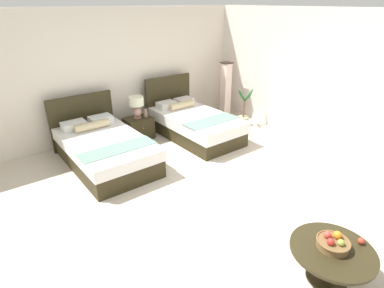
% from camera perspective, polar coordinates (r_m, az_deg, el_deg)
% --- Properties ---
extents(ground_plane, '(9.56, 9.96, 0.02)m').
position_cam_1_polar(ground_plane, '(5.04, 4.45, -8.43)').
color(ground_plane, beige).
extents(wall_back, '(9.56, 0.12, 2.65)m').
position_cam_1_polar(wall_back, '(7.05, -12.97, 12.59)').
color(wall_back, silver).
rests_on(wall_back, ground).
extents(wall_side_right, '(0.12, 5.56, 2.65)m').
position_cam_1_polar(wall_side_right, '(6.95, 21.62, 11.34)').
color(wall_side_right, silver).
rests_on(wall_side_right, ground).
extents(bed_near_window, '(1.29, 2.17, 1.07)m').
position_cam_1_polar(bed_near_window, '(5.89, -15.86, -0.80)').
color(bed_near_window, '#2E2815').
rests_on(bed_near_window, ground).
extents(bed_near_corner, '(1.21, 2.14, 1.17)m').
position_cam_1_polar(bed_near_corner, '(6.82, 0.28, 3.82)').
color(bed_near_corner, '#2E2815').
rests_on(bed_near_corner, ground).
extents(nightstand, '(0.57, 0.44, 0.48)m').
position_cam_1_polar(nightstand, '(6.81, -9.77, 2.86)').
color(nightstand, '#2E2815').
rests_on(nightstand, ground).
extents(table_lamp, '(0.31, 0.31, 0.46)m').
position_cam_1_polar(table_lamp, '(6.65, -10.18, 7.18)').
color(table_lamp, tan).
rests_on(table_lamp, nightstand).
extents(vase, '(0.08, 0.08, 0.18)m').
position_cam_1_polar(vase, '(6.74, -8.53, 5.69)').
color(vase, gray).
rests_on(vase, nightstand).
extents(coffee_table, '(0.86, 0.86, 0.41)m').
position_cam_1_polar(coffee_table, '(3.75, 24.23, -18.33)').
color(coffee_table, '#2E2815').
rests_on(coffee_table, ground).
extents(fruit_bowl, '(0.34, 0.34, 0.16)m').
position_cam_1_polar(fruit_bowl, '(3.67, 24.51, -16.19)').
color(fruit_bowl, brown).
rests_on(fruit_bowl, coffee_table).
extents(loose_apple, '(0.07, 0.07, 0.07)m').
position_cam_1_polar(loose_apple, '(3.86, 28.67, -15.40)').
color(loose_apple, '#B03726').
rests_on(loose_apple, coffee_table).
extents(floor_lamp_corner, '(0.24, 0.24, 1.38)m').
position_cam_1_polar(floor_lamp_corner, '(8.02, 6.19, 9.84)').
color(floor_lamp_corner, black).
rests_on(floor_lamp_corner, ground).
extents(potted_palm, '(0.56, 0.43, 0.95)m').
position_cam_1_polar(potted_palm, '(7.57, 9.45, 5.37)').
color(potted_palm, gray).
rests_on(potted_palm, ground).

